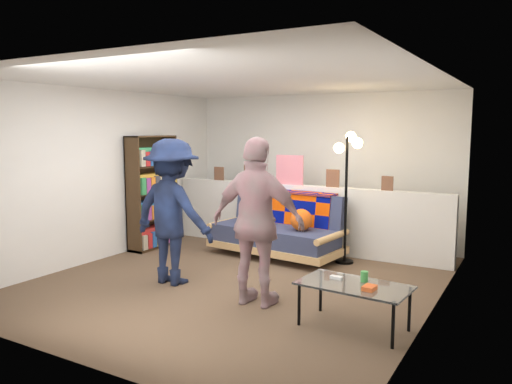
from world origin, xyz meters
TOP-DOWN VIEW (x-y plane):
  - ground at (0.00, 0.00)m, footprint 5.00×5.00m
  - room_shell at (0.00, 0.47)m, footprint 4.60×5.05m
  - half_wall_ledge at (0.00, 1.80)m, footprint 4.45×0.15m
  - ledge_decor at (-0.23, 1.78)m, footprint 2.97×0.02m
  - futon_sofa at (-0.13, 1.31)m, footprint 2.01×1.12m
  - bookshelf at (-2.08, 0.79)m, footprint 0.29×0.87m
  - coffee_table at (1.70, -0.73)m, footprint 1.05×0.63m
  - floor_lamp at (0.84, 1.45)m, footprint 0.42×0.33m
  - person_left at (-0.65, -0.47)m, footprint 1.15×0.69m
  - person_right at (0.61, -0.63)m, footprint 1.06×0.48m

SIDE VIEW (x-z plane):
  - ground at x=0.00m, z-range 0.00..0.00m
  - futon_sofa at x=-0.13m, z-range -0.03..0.80m
  - coffee_table at x=1.70m, z-range 0.13..0.66m
  - half_wall_ledge at x=0.00m, z-range 0.00..1.00m
  - bookshelf at x=-2.08m, z-range -0.06..1.68m
  - person_left at x=-0.65m, z-range 0.00..1.73m
  - person_right at x=0.61m, z-range 0.00..1.77m
  - ledge_decor at x=-0.23m, z-range 0.95..1.40m
  - floor_lamp at x=0.84m, z-range 0.38..2.19m
  - room_shell at x=0.00m, z-range 0.45..2.90m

